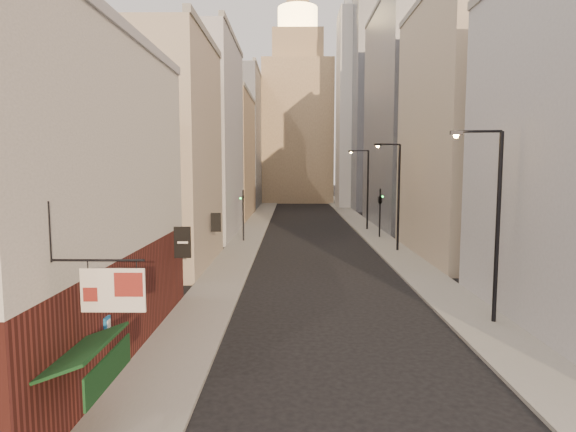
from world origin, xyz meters
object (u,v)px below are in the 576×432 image
Objects in this scene: clock_tower at (297,116)px; streetlamp_near at (493,215)px; streetlamp_far at (366,185)px; white_tower at (361,102)px; streetlamp_mid at (396,191)px; traffic_light_left at (243,206)px; traffic_light_right at (380,200)px.

clock_tower is 5.11× the size of streetlamp_near.
streetlamp_far is (7.22, -46.24, -12.47)m from clock_tower.
streetlamp_mid is at bearing -94.16° from white_tower.
streetlamp_near is at bearing 134.40° from traffic_light_left.
traffic_light_left is 1.00× the size of traffic_light_right.
streetlamp_near is 0.97× the size of streetlamp_far.
clock_tower is at bearing 128.16° from white_tower.
clock_tower is 62.03m from streetlamp_mid.
white_tower reaches higher than streetlamp_far.
streetlamp_near is 1.76× the size of traffic_light_left.
traffic_light_left is (-13.37, 5.20, -1.71)m from streetlamp_mid.
clock_tower reaches higher than streetlamp_near.
white_tower is at bearing -51.84° from clock_tower.
streetlamp_far is (-0.68, 32.85, 0.14)m from streetlamp_near.
clock_tower is 8.98× the size of traffic_light_left.
white_tower is at bearing -77.83° from traffic_light_right.
streetlamp_mid reaches higher than streetlamp_near.
streetlamp_far is at bearing 75.20° from streetlamp_mid.
clock_tower is at bearing -81.16° from traffic_light_left.
streetlamp_mid reaches higher than traffic_light_right.
traffic_light_right is at bearing 72.99° from streetlamp_mid.
traffic_light_left is (-16.74, -41.09, -15.13)m from white_tower.
streetlamp_far is at bearing -96.68° from white_tower.
streetlamp_mid is 7.78m from traffic_light_right.
clock_tower is 54.92m from traffic_light_right.
clock_tower is 57.17m from traffic_light_left.
streetlamp_near is 0.97× the size of streetlamp_mid.
traffic_light_right is (-3.30, -38.61, -14.71)m from white_tower.
streetlamp_far is at bearing -130.88° from traffic_light_left.
streetlamp_near is at bearing -92.72° from white_tower.
white_tower reaches higher than traffic_light_left.
traffic_light_right is (-0.20, 26.48, -1.13)m from streetlamp_near.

